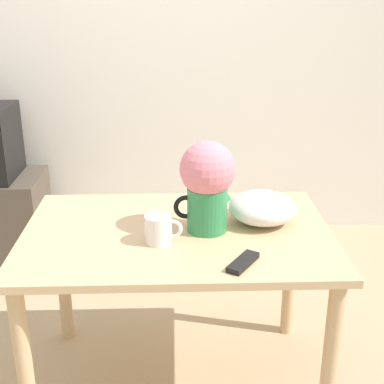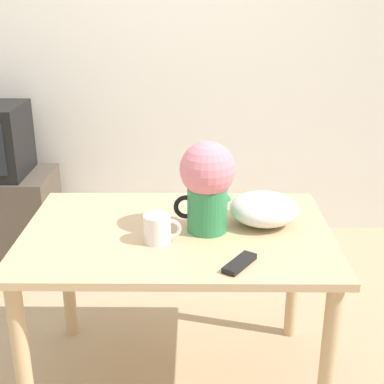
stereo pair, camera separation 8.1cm
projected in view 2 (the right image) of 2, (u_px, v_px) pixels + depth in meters
name	position (u px, v px, depth m)	size (l,w,h in m)	color
ground_plane	(141.00, 381.00, 2.36)	(12.00, 12.00, 0.00)	tan
wall_back	(159.00, 43.00, 3.45)	(8.00, 0.05, 2.60)	silver
table	(177.00, 255.00, 2.15)	(1.22, 0.82, 0.73)	tan
flower_vase	(207.00, 181.00, 2.04)	(0.24, 0.21, 0.36)	#2D844C
coffee_mug	(158.00, 229.00, 2.00)	(0.14, 0.10, 0.11)	white
white_bowl	(264.00, 209.00, 2.16)	(0.28, 0.28, 0.12)	silver
remote_control	(240.00, 263.00, 1.84)	(0.13, 0.16, 0.02)	black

